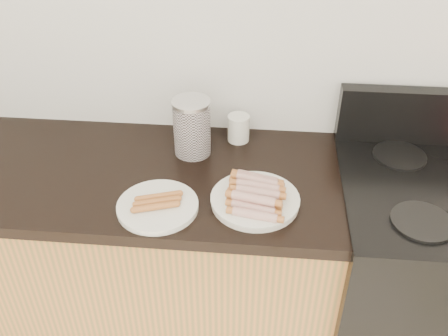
# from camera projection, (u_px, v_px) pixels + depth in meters

# --- Properties ---
(wall_back) EXTENTS (4.00, 0.04, 2.60)m
(wall_back) POSITION_uv_depth(u_px,v_px,m) (227.00, 25.00, 1.66)
(wall_back) COLOR silver
(wall_back) RESTS_ON ground
(cabinet_base) EXTENTS (2.20, 0.59, 0.86)m
(cabinet_base) POSITION_uv_depth(u_px,v_px,m) (43.00, 262.00, 1.97)
(cabinet_base) COLOR #B76F32
(cabinet_base) RESTS_ON floor
(counter_slab) EXTENTS (2.20, 0.62, 0.04)m
(counter_slab) POSITION_uv_depth(u_px,v_px,m) (15.00, 170.00, 1.71)
(counter_slab) COLOR black
(counter_slab) RESTS_ON cabinet_base
(stove) EXTENTS (0.76, 0.65, 0.91)m
(stove) POSITION_uv_depth(u_px,v_px,m) (430.00, 287.00, 1.83)
(stove) COLOR black
(stove) RESTS_ON floor
(burner_near_left) EXTENTS (0.18, 0.18, 0.01)m
(burner_near_left) POSITION_uv_depth(u_px,v_px,m) (422.00, 222.00, 1.44)
(burner_near_left) COLOR black
(burner_near_left) RESTS_ON stove
(burner_far_left) EXTENTS (0.18, 0.18, 0.01)m
(burner_far_left) POSITION_uv_depth(u_px,v_px,m) (400.00, 156.00, 1.71)
(burner_far_left) COLOR black
(burner_far_left) RESTS_ON stove
(main_plate) EXTENTS (0.35, 0.35, 0.02)m
(main_plate) POSITION_uv_depth(u_px,v_px,m) (255.00, 201.00, 1.52)
(main_plate) COLOR silver
(main_plate) RESTS_ON counter_slab
(side_plate) EXTENTS (0.26, 0.26, 0.02)m
(side_plate) POSITION_uv_depth(u_px,v_px,m) (158.00, 206.00, 1.50)
(side_plate) COLOR white
(side_plate) RESTS_ON counter_slab
(hotdog_pile) EXTENTS (0.13, 0.24, 0.05)m
(hotdog_pile) POSITION_uv_depth(u_px,v_px,m) (255.00, 193.00, 1.50)
(hotdog_pile) COLOR brown
(hotdog_pile) RESTS_ON main_plate
(plain_sausages) EXTENTS (0.13, 0.11, 0.02)m
(plain_sausages) POSITION_uv_depth(u_px,v_px,m) (157.00, 201.00, 1.49)
(plain_sausages) COLOR #D66E4B
(plain_sausages) RESTS_ON side_plate
(canister) EXTENTS (0.13, 0.13, 0.20)m
(canister) POSITION_uv_depth(u_px,v_px,m) (192.00, 127.00, 1.70)
(canister) COLOR white
(canister) RESTS_ON counter_slab
(mug) EXTENTS (0.10, 0.10, 0.10)m
(mug) POSITION_uv_depth(u_px,v_px,m) (239.00, 128.00, 1.79)
(mug) COLOR white
(mug) RESTS_ON counter_slab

